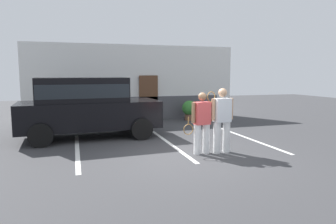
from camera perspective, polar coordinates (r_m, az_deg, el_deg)
The scene contains 9 objects.
ground_plane at distance 8.13m, azimuth 3.45°, elevation -8.34°, with size 40.00×40.00×0.00m, color #38383A.
parking_stripe_0 at distance 9.09m, azimuth -16.65°, elevation -6.95°, with size 0.12×4.40×0.01m, color silver.
parking_stripe_1 at distance 9.51m, azimuth 0.45°, elevation -6.02°, with size 0.12×4.40×0.01m, color silver.
parking_stripe_2 at distance 10.67m, azimuth 14.89°, elevation -4.81°, with size 0.12×4.40×0.01m, color silver.
house_frontage at distance 14.52m, azimuth -6.17°, elevation 5.09°, with size 9.90×0.40×3.52m.
parked_suv at distance 10.65m, azimuth -15.00°, elevation 1.39°, with size 4.69×2.36×2.05m.
tennis_player_man at distance 8.29m, azimuth 6.35°, elevation -1.93°, with size 0.89×0.30×1.68m.
tennis_player_woman at distance 8.47m, azimuth 10.08°, elevation -1.36°, with size 0.80×0.29×1.78m.
potted_plant_by_porch at distance 14.37m, azimuth 4.05°, elevation 0.52°, with size 0.70×0.70×0.93m.
Camera 1 is at (-2.77, -7.32, 2.17)m, focal length 32.50 mm.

